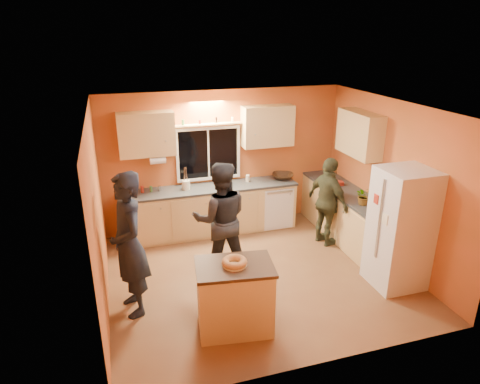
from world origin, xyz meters
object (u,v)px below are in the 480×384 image
object	(u,v)px
person_center	(221,219)
person_right	(328,202)
refrigerator	(401,229)
island	(235,297)
person_left	(129,245)

from	to	relation	value
person_center	person_right	bearing A→B (deg)	-160.81
refrigerator	island	distance (m)	2.64
island	person_left	xyz separation A→B (m)	(-1.20, 0.77, 0.52)
refrigerator	person_left	size ratio (longest dim) A/B	0.91
island	person_right	size ratio (longest dim) A/B	0.65
island	person_right	bearing A→B (deg)	46.58
island	person_center	world-z (taller)	person_center
refrigerator	person_left	distance (m)	3.82
island	person_left	distance (m)	1.52
refrigerator	person_center	bearing A→B (deg)	155.56
refrigerator	person_right	world-z (taller)	refrigerator
person_left	person_center	size ratio (longest dim) A/B	1.10
island	person_right	distance (m)	2.84
person_right	island	bearing A→B (deg)	114.38
island	person_right	xyz separation A→B (m)	(2.20, 1.76, 0.33)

